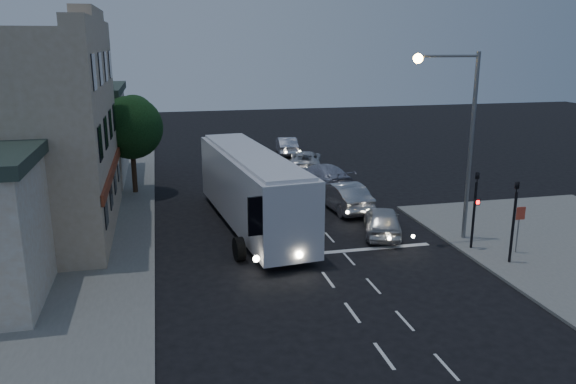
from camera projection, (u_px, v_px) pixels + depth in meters
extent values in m
plane|color=black|center=(321.00, 271.00, 24.17)|extent=(120.00, 120.00, 0.00)
cube|color=slate|center=(35.00, 232.00, 28.86)|extent=(12.00, 50.00, 0.12)
cube|color=silver|center=(384.00, 356.00, 17.57)|extent=(0.12, 1.60, 0.01)
cube|color=silver|center=(352.00, 312.00, 20.40)|extent=(0.12, 1.60, 0.01)
cube|color=silver|center=(328.00, 280.00, 23.22)|extent=(0.12, 1.60, 0.01)
cube|color=silver|center=(309.00, 254.00, 26.05)|extent=(0.12, 1.60, 0.01)
cube|color=silver|center=(294.00, 233.00, 28.87)|extent=(0.12, 1.60, 0.01)
cube|color=silver|center=(282.00, 216.00, 31.70)|extent=(0.12, 1.60, 0.01)
cube|color=silver|center=(271.00, 202.00, 34.52)|extent=(0.12, 1.60, 0.01)
cube|color=silver|center=(262.00, 190.00, 37.35)|extent=(0.12, 1.60, 0.01)
cube|color=silver|center=(255.00, 180.00, 40.17)|extent=(0.12, 1.60, 0.01)
cube|color=silver|center=(446.00, 367.00, 16.98)|extent=(0.10, 1.50, 0.01)
cube|color=silver|center=(405.00, 321.00, 19.81)|extent=(0.10, 1.50, 0.01)
cube|color=silver|center=(373.00, 286.00, 22.63)|extent=(0.10, 1.50, 0.01)
cube|color=silver|center=(349.00, 259.00, 25.45)|extent=(0.10, 1.50, 0.01)
cube|color=silver|center=(330.00, 237.00, 28.28)|extent=(0.10, 1.50, 0.01)
cube|color=silver|center=(314.00, 220.00, 31.10)|extent=(0.10, 1.50, 0.01)
cube|color=silver|center=(300.00, 205.00, 33.93)|extent=(0.10, 1.50, 0.01)
cube|color=silver|center=(289.00, 192.00, 36.75)|extent=(0.10, 1.50, 0.01)
cube|color=silver|center=(279.00, 182.00, 39.58)|extent=(0.10, 1.50, 0.01)
cube|color=silver|center=(271.00, 172.00, 42.40)|extent=(0.10, 1.50, 0.01)
cube|color=silver|center=(350.00, 251.00, 26.48)|extent=(8.00, 0.35, 0.01)
cube|color=silver|center=(252.00, 188.00, 29.36)|extent=(4.16, 13.36, 3.50)
cube|color=silver|center=(251.00, 154.00, 28.89)|extent=(3.67, 12.88, 0.20)
cube|color=black|center=(278.00, 214.00, 23.09)|extent=(2.52, 0.41, 1.64)
cube|color=black|center=(275.00, 171.00, 29.99)|extent=(1.24, 10.89, 0.99)
cube|color=black|center=(224.00, 174.00, 29.39)|extent=(1.24, 10.89, 0.99)
cube|color=#A34123|center=(274.00, 190.00, 30.82)|extent=(0.69, 5.99, 1.53)
cube|color=#A34123|center=(223.00, 193.00, 30.21)|extent=(0.69, 5.99, 1.53)
cylinder|color=black|center=(239.00, 249.00, 25.14)|extent=(0.50, 1.13, 1.09)
cylinder|color=black|center=(298.00, 244.00, 25.74)|extent=(0.50, 1.13, 1.09)
cylinder|color=black|center=(221.00, 205.00, 32.05)|extent=(0.50, 1.13, 1.09)
cylinder|color=black|center=(268.00, 202.00, 32.64)|extent=(0.50, 1.13, 1.09)
cylinder|color=black|center=(217.00, 196.00, 33.80)|extent=(0.50, 1.13, 1.09)
cylinder|color=black|center=(262.00, 194.00, 34.39)|extent=(0.50, 1.13, 1.09)
cylinder|color=#FFF2CC|center=(256.00, 259.00, 23.29)|extent=(0.29, 0.09, 0.28)
cylinder|color=#FFF2CC|center=(300.00, 255.00, 23.69)|extent=(0.29, 0.09, 0.28)
imported|color=silver|center=(383.00, 221.00, 28.50)|extent=(3.09, 4.70, 1.49)
imported|color=#A7A7AA|center=(343.00, 196.00, 32.80)|extent=(2.28, 5.21, 1.66)
imported|color=#AEAEBE|center=(321.00, 176.00, 37.71)|extent=(3.59, 6.10, 1.66)
imported|color=silver|center=(305.00, 160.00, 43.43)|extent=(3.68, 5.53, 1.41)
imported|color=silver|center=(287.00, 146.00, 49.25)|extent=(2.09, 4.73, 1.51)
cylinder|color=black|center=(474.00, 215.00, 26.13)|extent=(0.12, 0.12, 3.20)
imported|color=black|center=(478.00, 172.00, 25.60)|extent=(0.15, 0.18, 0.90)
cube|color=black|center=(477.00, 202.00, 25.78)|extent=(0.25, 0.12, 0.30)
cube|color=#FF0C0C|center=(478.00, 202.00, 25.71)|extent=(0.16, 0.02, 0.18)
cylinder|color=black|center=(513.00, 228.00, 24.40)|extent=(0.12, 0.12, 3.20)
imported|color=black|center=(518.00, 182.00, 23.87)|extent=(0.18, 0.15, 0.90)
cylinder|color=slate|center=(518.00, 232.00, 25.71)|extent=(0.06, 0.06, 2.00)
cube|color=#BF3B28|center=(521.00, 213.00, 25.41)|extent=(0.45, 0.03, 0.60)
cylinder|color=slate|center=(471.00, 148.00, 26.79)|extent=(0.20, 0.20, 9.00)
cylinder|color=slate|center=(449.00, 56.00, 25.35)|extent=(3.00, 0.12, 0.12)
sphere|color=#FFBF59|center=(418.00, 58.00, 25.05)|extent=(0.44, 0.44, 0.44)
cube|color=tan|center=(1.00, 136.00, 27.34)|extent=(10.00, 12.00, 10.00)
cube|color=tan|center=(88.00, 24.00, 26.96)|extent=(1.00, 12.00, 0.50)
cube|color=tan|center=(87.00, 13.00, 26.83)|extent=(1.00, 6.00, 0.50)
cube|color=maroon|center=(112.00, 170.00, 28.95)|extent=(0.15, 12.00, 0.50)
cube|color=black|center=(106.00, 210.00, 24.91)|extent=(0.06, 1.30, 1.50)
cube|color=black|center=(111.00, 193.00, 27.74)|extent=(0.06, 1.30, 1.50)
cube|color=black|center=(115.00, 179.00, 30.56)|extent=(0.06, 1.30, 1.50)
cube|color=black|center=(118.00, 167.00, 33.39)|extent=(0.06, 1.30, 1.50)
cube|color=black|center=(100.00, 143.00, 24.14)|extent=(0.06, 1.30, 1.50)
cube|color=black|center=(106.00, 133.00, 26.96)|extent=(0.06, 1.30, 1.50)
cube|color=black|center=(110.00, 124.00, 29.79)|extent=(0.06, 1.30, 1.50)
cube|color=black|center=(114.00, 117.00, 32.61)|extent=(0.06, 1.30, 1.50)
cube|color=black|center=(94.00, 72.00, 23.37)|extent=(0.06, 1.30, 1.50)
cube|color=black|center=(100.00, 69.00, 26.19)|extent=(0.06, 1.30, 1.50)
cube|color=black|center=(106.00, 66.00, 29.02)|extent=(0.06, 1.30, 1.50)
cube|color=black|center=(110.00, 64.00, 31.84)|extent=(0.06, 1.30, 1.50)
cube|color=tan|center=(57.00, 137.00, 39.26)|extent=(9.00, 9.00, 6.00)
cube|color=#2A3831|center=(52.00, 90.00, 38.42)|extent=(9.40, 9.40, 0.50)
cylinder|color=black|center=(134.00, 171.00, 36.11)|extent=(0.32, 0.32, 2.80)
sphere|color=black|center=(131.00, 128.00, 35.39)|extent=(4.00, 4.00, 4.00)
sphere|color=#1B4A1D|center=(134.00, 115.00, 35.82)|extent=(2.60, 2.60, 2.60)
sphere|color=black|center=(125.00, 123.00, 34.66)|extent=(2.40, 2.40, 2.40)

